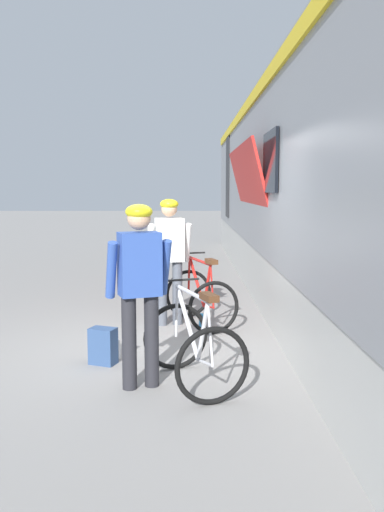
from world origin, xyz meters
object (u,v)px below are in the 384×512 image
object	(u,v)px
cyclist_near_in_white	(169,250)
water_bottle_by_the_backpack	(117,349)
bicycle_near_red	(200,297)
backpack_on_platform	(103,346)
cyclist_far_in_blue	(140,279)
bicycle_far_silver	(193,345)
water_bottle_near_the_bikes	(201,320)
train_car	(370,184)

from	to	relation	value
cyclist_near_in_white	water_bottle_by_the_backpack	world-z (taller)	cyclist_near_in_white
bicycle_near_red	backpack_on_platform	size ratio (longest dim) A/B	3.11
cyclist_near_in_white	water_bottle_by_the_backpack	distance (m)	1.89
cyclist_far_in_blue	bicycle_far_silver	size ratio (longest dim) A/B	1.41
backpack_on_platform	water_bottle_by_the_backpack	xyz separation A→B (m)	(0.13, 0.18, -0.09)
bicycle_near_red	bicycle_far_silver	size ratio (longest dim) A/B	1.00
water_bottle_near_the_bikes	water_bottle_by_the_backpack	size ratio (longest dim) A/B	0.86
bicycle_far_silver	backpack_on_platform	bearing A→B (deg)	145.76
bicycle_near_red	water_bottle_near_the_bikes	world-z (taller)	bicycle_near_red
train_car	bicycle_far_silver	world-z (taller)	train_car
cyclist_far_in_blue	bicycle_far_silver	bearing A→B (deg)	4.30
water_bottle_near_the_bikes	train_car	bearing A→B (deg)	11.51
water_bottle_by_the_backpack	cyclist_near_in_white	bearing A→B (deg)	70.75
bicycle_near_red	cyclist_far_in_blue	bearing A→B (deg)	-104.72
cyclist_near_in_white	bicycle_far_silver	distance (m)	2.49
cyclist_near_in_white	water_bottle_by_the_backpack	size ratio (longest dim) A/B	8.09
cyclist_near_in_white	bicycle_far_silver	world-z (taller)	cyclist_near_in_white
bicycle_near_red	cyclist_near_in_white	bearing A→B (deg)	174.80
cyclist_near_in_white	cyclist_far_in_blue	xyz separation A→B (m)	(-0.20, -2.42, 0.00)
backpack_on_platform	train_car	bearing A→B (deg)	51.42
bicycle_near_red	backpack_on_platform	world-z (taller)	bicycle_near_red
train_car	water_bottle_by_the_backpack	size ratio (longest dim) A/B	98.26
cyclist_near_in_white	water_bottle_near_the_bikes	world-z (taller)	cyclist_near_in_white
bicycle_near_red	water_bottle_by_the_backpack	world-z (taller)	bicycle_near_red
backpack_on_platform	water_bottle_near_the_bikes	distance (m)	1.93
bicycle_far_silver	water_bottle_near_the_bikes	xyz separation A→B (m)	(0.13, 2.24, -0.31)
train_car	cyclist_near_in_white	size ratio (longest dim) A/B	12.14
backpack_on_platform	cyclist_near_in_white	bearing A→B (deg)	89.82
backpack_on_platform	bicycle_near_red	bearing A→B (deg)	77.86
water_bottle_near_the_bikes	water_bottle_by_the_backpack	world-z (taller)	water_bottle_by_the_backpack
cyclist_near_in_white	water_bottle_by_the_backpack	xyz separation A→B (m)	(-0.54, -1.54, -0.95)
water_bottle_by_the_backpack	bicycle_near_red	bearing A→B (deg)	57.16
train_car	bicycle_far_silver	bearing A→B (deg)	-133.06
cyclist_near_in_white	backpack_on_platform	world-z (taller)	cyclist_near_in_white
backpack_on_platform	bicycle_far_silver	bearing A→B (deg)	-13.23
cyclist_far_in_blue	water_bottle_by_the_backpack	size ratio (longest dim) A/B	8.09
backpack_on_platform	water_bottle_by_the_backpack	size ratio (longest dim) A/B	1.84
train_car	backpack_on_platform	bearing A→B (deg)	-149.58
cyclist_far_in_blue	backpack_on_platform	world-z (taller)	cyclist_far_in_blue
bicycle_far_silver	backpack_on_platform	distance (m)	1.20
train_car	backpack_on_platform	xyz separation A→B (m)	(-3.53, -2.07, -1.77)
water_bottle_near_the_bikes	backpack_on_platform	bearing A→B (deg)	-125.07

